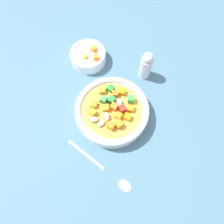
# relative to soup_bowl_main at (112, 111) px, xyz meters

# --- Properties ---
(ground_plane) EXTENTS (1.40, 1.40, 0.02)m
(ground_plane) POSITION_rel_soup_bowl_main_xyz_m (-0.00, 0.00, -0.04)
(ground_plane) COLOR #42667A
(soup_bowl_main) EXTENTS (0.20, 0.20, 0.06)m
(soup_bowl_main) POSITION_rel_soup_bowl_main_xyz_m (0.00, 0.00, 0.00)
(soup_bowl_main) COLOR white
(soup_bowl_main) RESTS_ON ground_plane
(spoon) EXTENTS (0.19, 0.10, 0.01)m
(spoon) POSITION_rel_soup_bowl_main_xyz_m (-0.14, 0.08, -0.02)
(spoon) COLOR silver
(spoon) RESTS_ON ground_plane
(side_bowl_small) EXTENTS (0.11, 0.11, 0.05)m
(side_bowl_small) POSITION_rel_soup_bowl_main_xyz_m (0.20, -0.02, -0.01)
(side_bowl_small) COLOR white
(side_bowl_small) RESTS_ON ground_plane
(pepper_shaker) EXTENTS (0.04, 0.04, 0.10)m
(pepper_shaker) POSITION_rel_soup_bowl_main_xyz_m (0.08, -0.15, 0.02)
(pepper_shaker) COLOR silver
(pepper_shaker) RESTS_ON ground_plane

